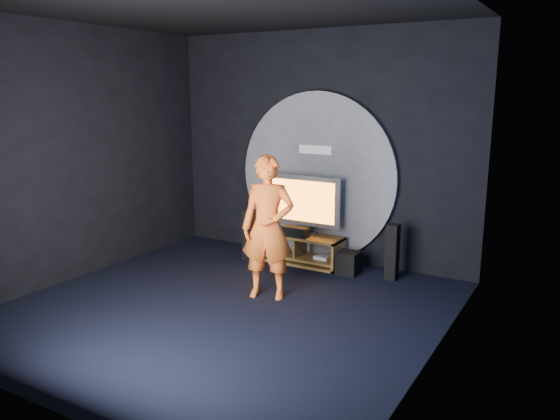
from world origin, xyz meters
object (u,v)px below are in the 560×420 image
(tower_speaker_left, at_px, (249,235))
(tower_speaker_right, at_px, (392,252))
(tv, at_px, (302,202))
(player, at_px, (268,228))
(media_console, at_px, (300,251))
(subwoofer, at_px, (348,263))

(tower_speaker_left, distance_m, tower_speaker_right, 2.26)
(tv, bearing_deg, player, -78.21)
(media_console, distance_m, subwoofer, 0.85)
(media_console, relative_size, tv, 1.09)
(media_console, xyz_separation_m, player, (0.31, -1.44, 0.72))
(subwoofer, xyz_separation_m, player, (-0.53, -1.35, 0.75))
(media_console, bearing_deg, tower_speaker_left, -163.72)
(tv, xyz_separation_m, subwoofer, (0.85, -0.16, -0.78))
(media_console, relative_size, player, 0.73)
(tower_speaker_left, height_order, tower_speaker_right, same)
(tv, relative_size, tower_speaker_left, 1.55)
(subwoofer, bearing_deg, media_console, 173.46)
(media_console, distance_m, tv, 0.75)
(media_console, bearing_deg, tv, 96.23)
(subwoofer, height_order, player, player)
(tv, distance_m, subwoofer, 1.16)
(subwoofer, bearing_deg, tower_speaker_right, 9.62)
(tower_speaker_left, height_order, subwoofer, tower_speaker_left)
(player, bearing_deg, tower_speaker_right, 32.67)
(tower_speaker_right, relative_size, player, 0.43)
(tv, xyz_separation_m, tower_speaker_left, (-0.78, -0.30, -0.55))
(subwoofer, bearing_deg, player, -111.68)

